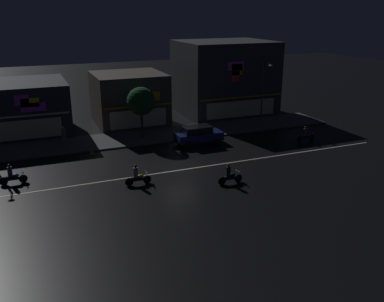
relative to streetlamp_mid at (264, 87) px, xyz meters
The scene contains 15 objects.
ground_plane 17.14m from the streetlamp_mid, 143.16° to the right, with size 140.00×140.00×0.00m, color black.
lane_divider_stripe 17.14m from the streetlamp_mid, 143.16° to the right, with size 37.10×0.16×0.01m, color beige.
sidewalk_far 13.91m from the streetlamp_mid, behind, with size 39.05×4.82×0.14m, color #4C4C4F.
storefront_left_block 14.43m from the streetlamp_mid, 158.29° to the left, with size 7.23×7.25×5.38m.
storefront_center_block 25.80m from the streetlamp_mid, 166.68° to the left, with size 10.63×8.49×5.05m.
storefront_right_block 6.32m from the streetlamp_mid, 105.08° to the left, with size 10.43×8.80×8.31m.
streetlamp_mid is the anchor object (origin of this frame).
pedestrian_on_sidewalk 21.16m from the streetlamp_mid, behind, with size 0.35×0.35×1.88m.
street_tree 13.79m from the streetlamp_mid, behind, with size 2.63×2.63×4.83m.
parked_car_near_kerb 10.80m from the streetlamp_mid, 155.28° to the right, with size 4.30×1.98×1.67m.
motorcycle_lead 8.31m from the streetlamp_mid, 89.63° to the right, with size 1.90×0.60×1.52m.
motorcycle_following 26.73m from the streetlamp_mid, 162.42° to the right, with size 1.90×0.60×1.52m.
motorcycle_opposite_lane 17.95m from the streetlamp_mid, 128.72° to the right, with size 1.90×0.60×1.52m.
motorcycle_trailing_far 20.89m from the streetlamp_mid, 146.16° to the right, with size 1.90×0.60×1.52m.
traffic_cone 19.68m from the streetlamp_mid, 169.25° to the right, with size 0.36×0.36×0.55m, color orange.
Camera 1 is at (-10.61, -28.24, 11.81)m, focal length 39.29 mm.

